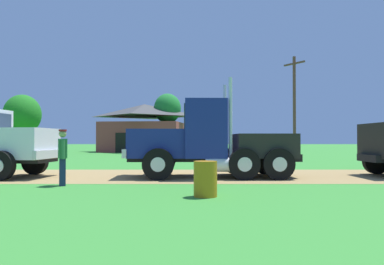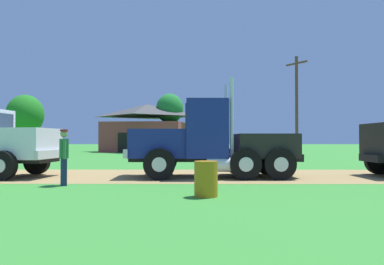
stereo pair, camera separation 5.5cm
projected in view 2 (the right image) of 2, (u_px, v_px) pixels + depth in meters
The scene contains 9 objects.
ground_plane at pixel (215, 176), 14.92m from camera, with size 200.00×200.00×0.00m, color #388B32.
dirt_track at pixel (215, 175), 14.92m from camera, with size 120.00×5.72×0.01m, color #A2834E.
truck_foreground_white at pixel (211, 143), 14.41m from camera, with size 6.69×2.83×3.74m.
visitor_walking_mid at pixel (64, 154), 11.71m from camera, with size 0.41×0.62×1.78m.
steel_barrel at pixel (206, 179), 9.41m from camera, with size 0.60×0.60×0.91m, color #B27214.
shed_building at pixel (147, 129), 44.24m from camera, with size 10.45×9.12×5.69m.
utility_pole_near at pixel (297, 103), 31.46m from camera, with size 1.36×1.89×8.56m.
tree_left at pixel (25, 115), 44.51m from camera, with size 4.35×4.35×6.85m.
tree_mid at pixel (170, 109), 44.07m from camera, with size 3.23×3.23×6.94m.
Camera 2 is at (-0.83, -14.96, 1.46)m, focal length 34.58 mm.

